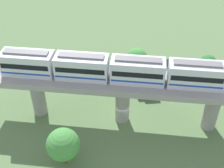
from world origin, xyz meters
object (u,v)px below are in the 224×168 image
(parked_car_blue, at_px, (150,90))
(tree_near_viaduct, at_px, (63,145))
(tree_far_corner, at_px, (208,64))
(train, at_px, (110,69))
(parked_car_white, at_px, (170,67))
(parked_car_red, at_px, (95,79))
(tree_mid_lot, at_px, (136,59))

(parked_car_blue, bearing_deg, tree_near_viaduct, 132.80)
(tree_near_viaduct, xyz_separation_m, tree_far_corner, (17.94, -18.21, 0.73))
(parked_car_blue, height_order, tree_near_viaduct, tree_near_viaduct)
(train, relative_size, parked_car_white, 6.11)
(tree_far_corner, bearing_deg, parked_car_white, 59.60)
(train, height_order, parked_car_white, train)
(parked_car_red, relative_size, parked_car_white, 0.96)
(tree_near_viaduct, bearing_deg, tree_far_corner, -45.44)
(train, bearing_deg, tree_far_corner, -55.11)
(train, height_order, tree_mid_lot, train)
(parked_car_red, distance_m, tree_mid_lot, 7.40)
(parked_car_red, distance_m, tree_far_corner, 17.75)
(tree_near_viaduct, bearing_deg, parked_car_red, -2.95)
(parked_car_blue, xyz_separation_m, tree_far_corner, (3.73, -8.53, 3.13))
(tree_far_corner, bearing_deg, train, 124.89)
(tree_near_viaduct, height_order, tree_far_corner, tree_far_corner)
(train, xyz_separation_m, parked_car_white, (12.85, -8.59, -7.61))
(parked_car_blue, height_order, tree_mid_lot, tree_mid_lot)
(parked_car_blue, relative_size, tree_mid_lot, 0.85)
(parked_car_red, bearing_deg, parked_car_blue, -97.63)
(train, distance_m, parked_car_red, 11.50)
(parked_car_blue, relative_size, parked_car_red, 1.04)
(train, distance_m, tree_far_corner, 17.56)
(train, bearing_deg, parked_car_white, -33.76)
(train, bearing_deg, parked_car_red, 23.59)
(parked_car_blue, height_order, parked_car_red, same)
(train, relative_size, parked_car_red, 6.34)
(parked_car_blue, relative_size, tree_near_viaduct, 0.88)
(parked_car_red, distance_m, tree_near_viaduct, 16.32)
(train, height_order, tree_near_viaduct, train)
(parked_car_white, xyz_separation_m, tree_mid_lot, (-2.57, 5.61, 2.79))
(parked_car_white, relative_size, tree_far_corner, 0.86)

